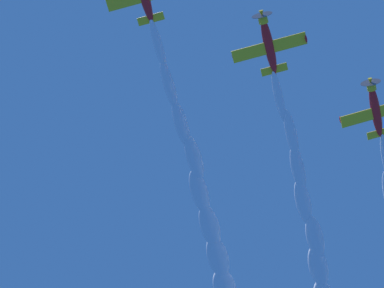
{
  "coord_description": "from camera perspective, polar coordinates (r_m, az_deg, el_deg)",
  "views": [
    {
      "loc": [
        24.8,
        -3.31,
        1.78
      ],
      "look_at": [
        -11.35,
        11.2,
        87.74
      ],
      "focal_mm": 67.48,
      "sensor_mm": 36.0,
      "label": 1
    }
  ],
  "objects": [
    {
      "name": "airplane_left_wingman",
      "position": [
        89.72,
        6.05,
        7.92
      ],
      "size": [
        7.95,
        8.4,
        2.68
      ],
      "color": "red"
    },
    {
      "name": "airplane_right_wingman",
      "position": [
        95.65,
        14.29,
        2.72
      ],
      "size": [
        8.01,
        8.38,
        2.79
      ],
      "color": "red"
    },
    {
      "name": "smoke_trail_lead",
      "position": [
        102.86,
        1.77,
        -7.94
      ],
      "size": [
        42.05,
        31.55,
        3.69
      ],
      "color": "white"
    },
    {
      "name": "smoke_trail_left_wingman",
      "position": [
        106.21,
        10.35,
        -10.98
      ],
      "size": [
        41.29,
        32.01,
        3.69
      ],
      "color": "white"
    }
  ]
}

